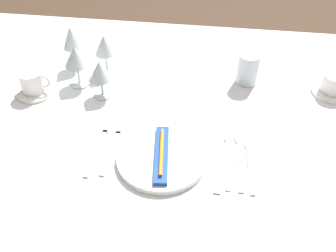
{
  "coord_description": "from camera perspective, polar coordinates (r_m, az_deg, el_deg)",
  "views": [
    {
      "loc": [
        0.11,
        -0.97,
        1.55
      ],
      "look_at": [
        0.0,
        -0.11,
        0.76
      ],
      "focal_mm": 42.73,
      "sensor_mm": 36.0,
      "label": 1
    }
  ],
  "objects": [
    {
      "name": "drink_tumbler",
      "position": [
        1.37,
        11.32,
        8.03
      ],
      "size": [
        0.07,
        0.07,
        0.11
      ],
      "color": "silver",
      "rests_on": "dining_table"
    },
    {
      "name": "fork_inner",
      "position": [
        1.15,
        -9.86,
        -2.83
      ],
      "size": [
        0.03,
        0.22,
        0.0
      ],
      "color": "beige",
      "rests_on": "dining_table"
    },
    {
      "name": "wine_glass_left",
      "position": [
        1.39,
        -9.05,
        11.06
      ],
      "size": [
        0.07,
        0.07,
        0.15
      ],
      "color": "silver",
      "rests_on": "dining_table"
    },
    {
      "name": "dinner_plate",
      "position": [
        1.1,
        -0.82,
        -4.61
      ],
      "size": [
        0.25,
        0.25,
        0.02
      ],
      "primitive_type": "cylinder",
      "color": "white",
      "rests_on": "dining_table"
    },
    {
      "name": "fork_outer",
      "position": [
        1.15,
        -7.86,
        -2.87
      ],
      "size": [
        0.03,
        0.21,
        0.0
      ],
      "color": "beige",
      "rests_on": "dining_table"
    },
    {
      "name": "coffee_cup_right",
      "position": [
        1.42,
        22.77,
        5.76
      ],
      "size": [
        0.11,
        0.08,
        0.06
      ],
      "color": "white",
      "rests_on": "saucer_right"
    },
    {
      "name": "toothbrush_package",
      "position": [
        1.08,
        -0.83,
        -4.01
      ],
      "size": [
        0.06,
        0.21,
        0.02
      ],
      "color": "blue",
      "rests_on": "dinner_plate"
    },
    {
      "name": "spoon_dessert",
      "position": [
        1.13,
        10.2,
        -4.04
      ],
      "size": [
        0.03,
        0.22,
        0.01
      ],
      "color": "beige",
      "rests_on": "dining_table"
    },
    {
      "name": "wine_glass_centre",
      "position": [
        1.35,
        -13.05,
        9.45
      ],
      "size": [
        0.08,
        0.08,
        0.14
      ],
      "color": "silver",
      "rests_on": "dining_table"
    },
    {
      "name": "saucer_left",
      "position": [
        1.4,
        -18.47,
        4.7
      ],
      "size": [
        0.13,
        0.13,
        0.01
      ],
      "primitive_type": "cylinder",
      "color": "white",
      "rests_on": "dining_table"
    },
    {
      "name": "spoon_soup",
      "position": [
        1.13,
        8.59,
        -3.84
      ],
      "size": [
        0.03,
        0.22,
        0.01
      ],
      "color": "beige",
      "rests_on": "dining_table"
    },
    {
      "name": "saucer_right",
      "position": [
        1.43,
        22.33,
        4.62
      ],
      "size": [
        0.13,
        0.13,
        0.01
      ],
      "primitive_type": "cylinder",
      "color": "white",
      "rests_on": "dining_table"
    },
    {
      "name": "wine_glass_right",
      "position": [
        1.28,
        -9.67,
        7.6
      ],
      "size": [
        0.07,
        0.07,
        0.13
      ],
      "color": "silver",
      "rests_on": "dining_table"
    },
    {
      "name": "dining_table",
      "position": [
        1.32,
        0.5,
        -0.22
      ],
      "size": [
        1.8,
        1.11,
        0.74
      ],
      "color": "white",
      "rests_on": "ground"
    },
    {
      "name": "spoon_tea",
      "position": [
        1.13,
        11.57,
        -4.58
      ],
      "size": [
        0.03,
        0.2,
        0.01
      ],
      "color": "beige",
      "rests_on": "dining_table"
    },
    {
      "name": "wine_glass_far",
      "position": [
        1.44,
        -13.59,
        11.84
      ],
      "size": [
        0.07,
        0.07,
        0.16
      ],
      "color": "silver",
      "rests_on": "dining_table"
    },
    {
      "name": "ground_plane",
      "position": [
        1.83,
        0.38,
        -15.6
      ],
      "size": [
        6.0,
        6.0,
        0.0
      ],
      "primitive_type": "plane",
      "color": "#4C3828"
    },
    {
      "name": "coffee_cup_left",
      "position": [
        1.37,
        -18.77,
        6.04
      ],
      "size": [
        0.1,
        0.08,
        0.07
      ],
      "color": "white",
      "rests_on": "saucer_left"
    },
    {
      "name": "dinner_knife",
      "position": [
        1.1,
        7.23,
        -5.39
      ],
      "size": [
        0.02,
        0.22,
        0.0
      ],
      "color": "beige",
      "rests_on": "dining_table"
    }
  ]
}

